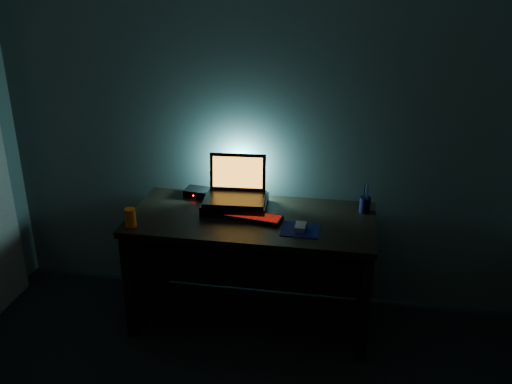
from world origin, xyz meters
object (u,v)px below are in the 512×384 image
(pen_cup, at_px, (365,205))
(laptop, at_px, (236,188))
(router, at_px, (197,192))
(mouse, at_px, (301,227))
(keyboard, at_px, (250,217))
(juice_glass, at_px, (130,217))

(pen_cup, bearing_deg, laptop, -177.23)
(laptop, xyz_separation_m, router, (-0.29, 0.11, -0.10))
(mouse, relative_size, pen_cup, 1.03)
(pen_cup, bearing_deg, router, 176.35)
(keyboard, height_order, juice_glass, juice_glass)
(keyboard, xyz_separation_m, juice_glass, (-0.67, -0.22, 0.04))
(pen_cup, xyz_separation_m, router, (-1.10, 0.07, -0.02))
(mouse, relative_size, juice_glass, 0.91)
(keyboard, bearing_deg, juice_glass, -152.06)
(laptop, height_order, router, laptop)
(juice_glass, relative_size, router, 0.69)
(pen_cup, distance_m, router, 1.10)
(laptop, xyz_separation_m, mouse, (0.44, -0.28, -0.10))
(mouse, relative_size, router, 0.63)
(pen_cup, relative_size, router, 0.61)
(pen_cup, bearing_deg, keyboard, -162.54)
(laptop, relative_size, pen_cup, 4.02)
(keyboard, relative_size, juice_glass, 3.68)
(laptop, relative_size, router, 2.46)
(laptop, distance_m, keyboard, 0.24)
(pen_cup, xyz_separation_m, juice_glass, (-1.36, -0.44, 0.01))
(laptop, xyz_separation_m, keyboard, (0.12, -0.18, -0.11))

